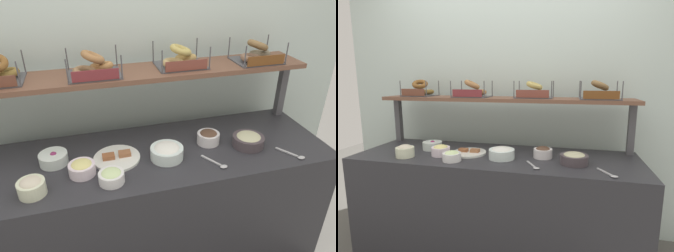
% 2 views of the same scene
% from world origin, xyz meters
% --- Properties ---
extents(back_wall, '(3.37, 0.06, 2.40)m').
position_xyz_m(back_wall, '(0.00, 0.55, 1.20)').
color(back_wall, silver).
rests_on(back_wall, ground_plane).
extents(deli_counter, '(2.17, 0.70, 0.85)m').
position_xyz_m(deli_counter, '(0.00, 0.00, 0.42)').
color(deli_counter, '#2D2D33').
rests_on(deli_counter, ground_plane).
extents(shelf_riser_left, '(0.05, 0.05, 0.40)m').
position_xyz_m(shelf_riser_left, '(-1.03, 0.27, 1.05)').
color(shelf_riser_left, '#4C4C51').
rests_on(shelf_riser_left, deli_counter).
extents(shelf_riser_right, '(0.05, 0.05, 0.40)m').
position_xyz_m(shelf_riser_right, '(1.03, 0.27, 1.05)').
color(shelf_riser_right, '#4C4C51').
rests_on(shelf_riser_right, deli_counter).
extents(upper_shelf, '(2.13, 0.32, 0.03)m').
position_xyz_m(upper_shelf, '(0.00, 0.27, 1.26)').
color(upper_shelf, brown).
rests_on(upper_shelf, shelf_riser_left).
extents(bowl_beet_salad, '(0.16, 0.16, 0.08)m').
position_xyz_m(bowl_beet_salad, '(-0.56, 0.05, 0.88)').
color(bowl_beet_salad, white).
rests_on(bowl_beet_salad, deli_counter).
extents(bowl_egg_salad, '(0.14, 0.14, 0.08)m').
position_xyz_m(bowl_egg_salad, '(-0.41, -0.10, 0.89)').
color(bowl_egg_salad, white).
rests_on(bowl_egg_salad, deli_counter).
extents(bowl_tuna_salad, '(0.19, 0.19, 0.08)m').
position_xyz_m(bowl_tuna_salad, '(0.60, -0.08, 0.89)').
color(bowl_tuna_salad, '#483E43').
rests_on(bowl_tuna_salad, deli_counter).
extents(bowl_potato_salad, '(0.14, 0.14, 0.10)m').
position_xyz_m(bowl_potato_salad, '(-0.65, -0.20, 0.90)').
color(bowl_potato_salad, silver).
rests_on(bowl_potato_salad, deli_counter).
extents(bowl_cream_cheese, '(0.19, 0.19, 0.09)m').
position_xyz_m(bowl_cream_cheese, '(0.07, -0.07, 0.89)').
color(bowl_cream_cheese, white).
rests_on(bowl_cream_cheese, deli_counter).
extents(bowl_chocolate_spread, '(0.14, 0.14, 0.09)m').
position_xyz_m(bowl_chocolate_spread, '(0.37, 0.02, 0.89)').
color(bowl_chocolate_spread, white).
rests_on(bowl_chocolate_spread, deli_counter).
extents(bowl_scallion_spread, '(0.14, 0.14, 0.07)m').
position_xyz_m(bowl_scallion_spread, '(-0.26, -0.21, 0.89)').
color(bowl_scallion_spread, white).
rests_on(bowl_scallion_spread, deli_counter).
extents(serving_plate_white, '(0.27, 0.27, 0.04)m').
position_xyz_m(serving_plate_white, '(-0.21, -0.01, 0.86)').
color(serving_plate_white, white).
rests_on(serving_plate_white, deli_counter).
extents(serving_spoon_near_plate, '(0.11, 0.16, 0.01)m').
position_xyz_m(serving_spoon_near_plate, '(0.81, -0.26, 0.86)').
color(serving_spoon_near_plate, '#B7B7BC').
rests_on(serving_spoon_near_plate, deli_counter).
extents(serving_spoon_by_edge, '(0.11, 0.16, 0.01)m').
position_xyz_m(serving_spoon_by_edge, '(0.34, -0.22, 0.86)').
color(serving_spoon_by_edge, '#B7B7BC').
rests_on(serving_spoon_by_edge, deli_counter).
extents(bagel_basket_cinnamon_raisin, '(0.28, 0.26, 0.16)m').
position_xyz_m(bagel_basket_cinnamon_raisin, '(-0.79, 0.28, 1.33)').
color(bagel_basket_cinnamon_raisin, '#4C4C51').
rests_on(bagel_basket_cinnamon_raisin, upper_shelf).
extents(bagel_basket_everything, '(0.30, 0.26, 0.16)m').
position_xyz_m(bagel_basket_everything, '(-0.27, 0.25, 1.33)').
color(bagel_basket_everything, '#4C4C51').
rests_on(bagel_basket_everything, upper_shelf).
extents(bagel_basket_sesame, '(0.31, 0.25, 0.14)m').
position_xyz_m(bagel_basket_sesame, '(0.26, 0.28, 1.33)').
color(bagel_basket_sesame, '#4C4C51').
rests_on(bagel_basket_sesame, upper_shelf).
extents(bagel_basket_poppy, '(0.30, 0.24, 0.15)m').
position_xyz_m(bagel_basket_poppy, '(0.77, 0.25, 1.33)').
color(bagel_basket_poppy, '#4C4C51').
rests_on(bagel_basket_poppy, upper_shelf).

